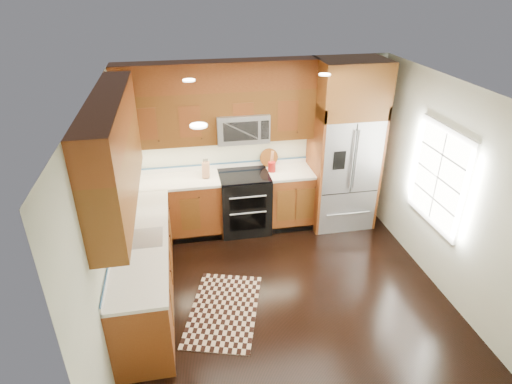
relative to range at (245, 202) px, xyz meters
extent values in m
plane|color=black|center=(0.25, -1.67, -0.47)|extent=(4.00, 4.00, 0.00)
cube|color=silver|center=(0.25, 0.33, 0.83)|extent=(4.00, 0.02, 2.60)
cube|color=silver|center=(-1.75, -1.67, 0.83)|extent=(0.02, 4.00, 2.60)
cube|color=silver|center=(2.25, -1.67, 0.83)|extent=(0.02, 4.00, 2.60)
cube|color=white|center=(2.23, -1.47, 0.93)|extent=(0.04, 1.10, 1.30)
cube|color=white|center=(2.22, -1.47, 0.93)|extent=(0.02, 0.95, 1.15)
cube|color=brown|center=(-1.06, 0.03, -0.02)|extent=(1.37, 0.60, 0.90)
cube|color=brown|center=(0.74, 0.03, -0.02)|extent=(0.72, 0.60, 0.90)
cube|color=brown|center=(-1.45, -1.47, -0.02)|extent=(0.60, 2.40, 0.90)
cube|color=white|center=(-0.32, 0.03, 0.45)|extent=(2.85, 0.62, 0.04)
cube|color=white|center=(-1.45, -1.47, 0.45)|extent=(0.62, 2.40, 0.04)
cube|color=brown|center=(-0.32, 0.17, 1.36)|extent=(2.85, 0.33, 0.75)
cube|color=brown|center=(-1.58, -1.47, 1.36)|extent=(0.33, 2.40, 0.75)
cube|color=brown|center=(-0.32, 0.17, 1.93)|extent=(2.85, 0.33, 0.40)
cube|color=brown|center=(-1.58, -1.47, 1.93)|extent=(0.33, 2.40, 0.40)
cube|color=black|center=(0.00, 0.00, -0.01)|extent=(0.76, 0.64, 0.92)
cube|color=black|center=(0.00, 0.00, 0.47)|extent=(0.76, 0.60, 0.02)
cube|color=black|center=(0.00, -0.31, 0.15)|extent=(0.55, 0.01, 0.18)
cube|color=black|center=(0.00, -0.31, -0.17)|extent=(0.55, 0.01, 0.28)
cylinder|color=#B2B2B7|center=(0.00, -0.34, 0.27)|extent=(0.55, 0.02, 0.02)
cylinder|color=#B2B2B7|center=(0.00, -0.34, 0.00)|extent=(0.55, 0.02, 0.02)
cube|color=#B2B2B7|center=(0.00, 0.13, 1.19)|extent=(0.76, 0.40, 0.42)
cube|color=black|center=(-0.05, -0.06, 1.19)|extent=(0.50, 0.01, 0.28)
cube|color=#B2B2B7|center=(1.55, -0.04, 0.43)|extent=(0.90, 0.74, 1.80)
cube|color=black|center=(1.55, -0.41, 0.78)|extent=(0.01, 0.01, 1.08)
cube|color=black|center=(1.33, -0.41, 0.78)|extent=(0.18, 0.01, 0.28)
cube|color=brown|center=(1.08, -0.04, 0.53)|extent=(0.04, 0.74, 2.00)
cube|color=brown|center=(2.02, -0.04, 0.53)|extent=(0.04, 0.74, 2.00)
cube|color=brown|center=(1.55, -0.04, 1.73)|extent=(0.98, 0.74, 0.80)
cube|color=#B2B2B7|center=(-1.45, -1.47, 0.48)|extent=(0.50, 0.42, 0.02)
cylinder|color=#B2B2B7|center=(-1.65, -1.25, 0.61)|extent=(0.02, 0.02, 0.28)
torus|color=#B2B2B7|center=(-1.65, -1.33, 0.75)|extent=(0.18, 0.02, 0.18)
cube|color=black|center=(-0.56, -1.80, -0.46)|extent=(1.14, 1.50, 0.01)
cube|color=tan|center=(-0.57, 0.06, 0.58)|extent=(0.13, 0.16, 0.23)
cylinder|color=maroon|center=(0.44, 0.06, 0.55)|extent=(0.13, 0.13, 0.15)
cylinder|color=brown|center=(0.44, 0.27, 0.48)|extent=(0.31, 0.31, 0.02)
camera|label=1|loc=(-0.90, -5.77, 3.23)|focal=30.00mm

